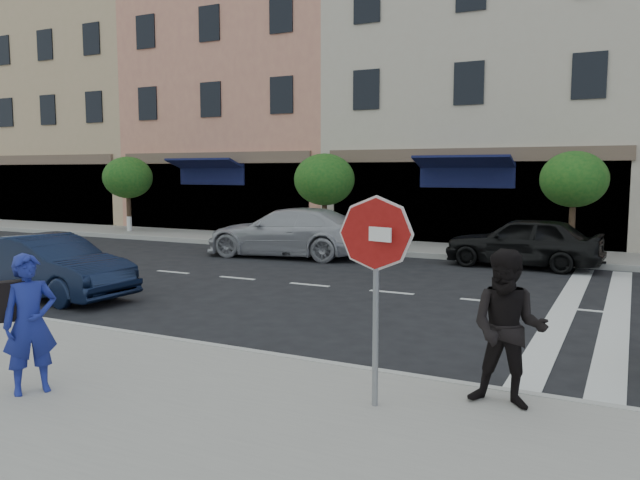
{
  "coord_description": "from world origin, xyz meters",
  "views": [
    {
      "loc": [
        4.6,
        -8.51,
        2.6
      ],
      "look_at": [
        -0.32,
        1.2,
        1.4
      ],
      "focal_mm": 35.0,
      "sensor_mm": 36.0,
      "label": 1
    }
  ],
  "objects": [
    {
      "name": "photographer",
      "position": [
        -1.3,
        -3.95,
        0.93
      ],
      "size": [
        0.61,
        0.68,
        1.56
      ],
      "primitive_type": "imported",
      "rotation": [
        0.0,
        0.0,
        1.05
      ],
      "color": "navy",
      "rests_on": "sidewalk_near"
    },
    {
      "name": "sidewalk_far",
      "position": [
        0.0,
        11.0,
        0.07
      ],
      "size": [
        60.0,
        3.0,
        0.15
      ],
      "primitive_type": "cube",
      "color": "gray",
      "rests_on": "ground"
    },
    {
      "name": "walker",
      "position": [
        3.49,
        -2.0,
        0.98
      ],
      "size": [
        0.81,
        0.64,
        1.66
      ],
      "primitive_type": "imported",
      "rotation": [
        0.0,
        0.0,
        0.01
      ],
      "color": "black",
      "rests_on": "sidewalk_near"
    },
    {
      "name": "ground",
      "position": [
        0.0,
        0.0,
        0.0
      ],
      "size": [
        120.0,
        120.0,
        0.0
      ],
      "primitive_type": "plane",
      "color": "black",
      "rests_on": "ground"
    },
    {
      "name": "street_tree_wb",
      "position": [
        -5.0,
        10.8,
        2.31
      ],
      "size": [
        2.1,
        2.1,
        3.06
      ],
      "color": "#473323",
      "rests_on": "sidewalk_far"
    },
    {
      "name": "street_tree_wa",
      "position": [
        -14.0,
        10.8,
        2.33
      ],
      "size": [
        2.0,
        2.0,
        3.05
      ],
      "color": "#473323",
      "rests_on": "sidewalk_far"
    },
    {
      "name": "sidewalk_near",
      "position": [
        0.0,
        -3.75,
        0.07
      ],
      "size": [
        60.0,
        4.5,
        0.15
      ],
      "primitive_type": "cube",
      "color": "gray",
      "rests_on": "ground"
    },
    {
      "name": "building_west_mid",
      "position": [
        -11.0,
        17.0,
        7.0
      ],
      "size": [
        10.0,
        9.0,
        14.0
      ],
      "primitive_type": "cube",
      "color": "tan",
      "rests_on": "ground"
    },
    {
      "name": "car_far_left",
      "position": [
        -4.82,
        7.96,
        0.75
      ],
      "size": [
        5.35,
        2.63,
        1.5
      ],
      "primitive_type": "imported",
      "rotation": [
        0.0,
        0.0,
        -1.46
      ],
      "color": "#A8A7AD",
      "rests_on": "ground"
    },
    {
      "name": "street_tree_c",
      "position": [
        3.0,
        10.8,
        2.36
      ],
      "size": [
        1.9,
        1.9,
        3.04
      ],
      "color": "#473323",
      "rests_on": "sidewalk_far"
    },
    {
      "name": "building_west_far",
      "position": [
        -22.0,
        17.0,
        6.0
      ],
      "size": [
        12.0,
        9.0,
        12.0
      ],
      "primitive_type": "cube",
      "color": "tan",
      "rests_on": "ground"
    },
    {
      "name": "building_centre",
      "position": [
        -0.5,
        17.0,
        5.5
      ],
      "size": [
        11.0,
        9.0,
        11.0
      ],
      "primitive_type": "cube",
      "color": "beige",
      "rests_on": "ground"
    },
    {
      "name": "stop_sign",
      "position": [
        2.25,
        -2.62,
        1.78
      ],
      "size": [
        0.76,
        0.23,
        2.21
      ],
      "rotation": [
        0.0,
        0.0,
        -0.26
      ],
      "color": "gray",
      "rests_on": "sidewalk_near"
    },
    {
      "name": "car_far_mid",
      "position": [
        1.93,
        8.99,
        0.7
      ],
      "size": [
        4.19,
        1.85,
        1.4
      ],
      "primitive_type": "imported",
      "rotation": [
        0.0,
        0.0,
        -1.62
      ],
      "color": "black",
      "rests_on": "ground"
    },
    {
      "name": "car_near_mid",
      "position": [
        -6.15,
        0.3,
        0.65
      ],
      "size": [
        4.0,
        1.54,
        1.3
      ],
      "primitive_type": "imported",
      "rotation": [
        0.0,
        0.0,
        1.53
      ],
      "color": "black",
      "rests_on": "ground"
    }
  ]
}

